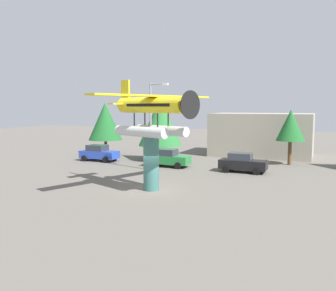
{
  "coord_description": "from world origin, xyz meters",
  "views": [
    {
      "loc": [
        11.06,
        -22.63,
        5.86
      ],
      "look_at": [
        0.0,
        3.0,
        2.88
      ],
      "focal_mm": 38.7,
      "sensor_mm": 36.0,
      "label": 1
    }
  ],
  "objects": [
    {
      "name": "storefront_building",
      "position": [
        4.23,
        22.0,
        2.54
      ],
      "size": [
        11.58,
        7.44,
        5.09
      ],
      "primitive_type": "cube",
      "color": "#9E9384",
      "rests_on": "ground"
    },
    {
      "name": "floatplane_monument",
      "position": [
        0.12,
        -0.05,
        5.51
      ],
      "size": [
        7.19,
        10.07,
        4.0
      ],
      "rotation": [
        0.0,
        0.0,
        -0.38
      ],
      "color": "silver",
      "rests_on": "display_pedestal"
    },
    {
      "name": "display_pedestal",
      "position": [
        0.0,
        0.0,
        1.92
      ],
      "size": [
        1.1,
        1.1,
        3.84
      ],
      "primitive_type": "cylinder",
      "color": "#386B66",
      "rests_on": "ground"
    },
    {
      "name": "car_far_black",
      "position": [
        4.46,
        9.59,
        0.88
      ],
      "size": [
        4.2,
        2.02,
        1.76
      ],
      "color": "black",
      "rests_on": "ground"
    },
    {
      "name": "car_near_blue",
      "position": [
        -11.33,
        10.24,
        0.88
      ],
      "size": [
        4.2,
        2.02,
        1.76
      ],
      "color": "#2847B7",
      "rests_on": "ground"
    },
    {
      "name": "ground_plane",
      "position": [
        0.0,
        0.0,
        0.0
      ],
      "size": [
        140.0,
        140.0,
        0.0
      ],
      "primitive_type": "plane",
      "color": "#605B54"
    },
    {
      "name": "car_mid_green",
      "position": [
        -2.9,
        9.7,
        0.88
      ],
      "size": [
        4.2,
        2.02,
        1.76
      ],
      "color": "#237A38",
      "rests_on": "ground"
    },
    {
      "name": "tree_east",
      "position": [
        -5.42,
        13.42,
        4.28
      ],
      "size": [
        4.75,
        4.75,
        6.93
      ],
      "color": "brown",
      "rests_on": "ground"
    },
    {
      "name": "tree_west",
      "position": [
        -13.38,
        14.75,
        4.11
      ],
      "size": [
        4.09,
        4.09,
        6.39
      ],
      "color": "brown",
      "rests_on": "ground"
    },
    {
      "name": "tree_center_back",
      "position": [
        7.98,
        15.68,
        4.01
      ],
      "size": [
        2.84,
        2.84,
        5.62
      ],
      "color": "brown",
      "rests_on": "ground"
    },
    {
      "name": "streetlight_primary",
      "position": [
        -3.46,
        7.43,
        4.66
      ],
      "size": [
        1.84,
        0.28,
        8.04
      ],
      "color": "gray",
      "rests_on": "ground"
    }
  ]
}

